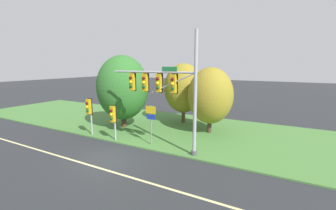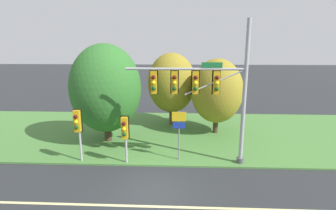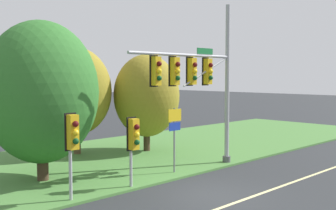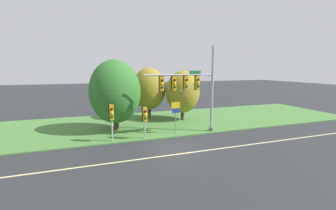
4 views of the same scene
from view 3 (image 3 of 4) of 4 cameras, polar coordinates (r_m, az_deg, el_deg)
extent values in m
plane|color=#282B2D|center=(16.45, 6.26, -11.94)|extent=(160.00, 160.00, 0.00)
cube|color=beige|center=(15.76, 9.73, -12.69)|extent=(36.00, 0.16, 0.01)
cube|color=#477A38|center=(22.41, -10.50, -7.53)|extent=(48.00, 11.50, 0.10)
cylinder|color=#9EA0A5|center=(21.43, 8.03, 2.79)|extent=(0.22, 0.22, 7.93)
cylinder|color=#4C4C51|center=(21.85, 7.93, -7.26)|extent=(0.40, 0.40, 0.30)
cylinder|color=#9EA0A5|center=(18.99, 2.15, 6.79)|extent=(6.43, 0.14, 0.14)
cylinder|color=#9EA0A5|center=(20.17, 5.27, 4.63)|extent=(3.24, 0.08, 1.47)
cube|color=gold|center=(20.24, 5.42, 4.54)|extent=(0.34, 0.28, 1.22)
cube|color=black|center=(20.34, 5.07, 4.54)|extent=(0.46, 0.04, 1.34)
sphere|color=#4C0C0C|center=(20.13, 5.82, 5.40)|extent=(0.22, 0.22, 0.22)
sphere|color=yellow|center=(20.12, 5.81, 4.54)|extent=(0.22, 0.22, 0.22)
sphere|color=#0C4219|center=(20.12, 5.81, 3.69)|extent=(0.22, 0.22, 0.22)
cube|color=gold|center=(19.39, 3.28, 4.58)|extent=(0.34, 0.28, 1.22)
cube|color=black|center=(19.49, 2.93, 4.57)|extent=(0.46, 0.04, 1.34)
sphere|color=#4C0C0C|center=(19.27, 3.68, 5.47)|extent=(0.22, 0.22, 0.22)
sphere|color=yellow|center=(19.27, 3.68, 4.58)|extent=(0.22, 0.22, 0.22)
sphere|color=#0C4219|center=(19.27, 3.67, 3.68)|extent=(0.22, 0.22, 0.22)
cube|color=gold|center=(18.57, 0.95, 4.60)|extent=(0.34, 0.28, 1.22)
cube|color=black|center=(18.68, 0.60, 4.60)|extent=(0.46, 0.04, 1.34)
sphere|color=#4C0C0C|center=(18.45, 1.35, 5.54)|extent=(0.22, 0.22, 0.22)
sphere|color=yellow|center=(18.44, 1.35, 4.61)|extent=(0.22, 0.22, 0.22)
sphere|color=#0C4219|center=(18.44, 1.35, 3.67)|extent=(0.22, 0.22, 0.22)
cube|color=gold|center=(17.78, -1.60, 4.63)|extent=(0.34, 0.28, 1.22)
cube|color=black|center=(17.90, -1.95, 4.62)|extent=(0.46, 0.04, 1.34)
sphere|color=#4C0C0C|center=(17.65, -1.20, 5.60)|extent=(0.22, 0.22, 0.22)
sphere|color=yellow|center=(17.65, -1.20, 4.63)|extent=(0.22, 0.22, 0.22)
sphere|color=#0C4219|center=(17.65, -1.20, 3.66)|extent=(0.22, 0.22, 0.22)
cube|color=#196B33|center=(20.02, 5.03, 7.27)|extent=(1.10, 0.04, 0.28)
cylinder|color=#9EA0A5|center=(16.84, -5.06, -6.52)|extent=(0.12, 0.12, 2.68)
cube|color=gold|center=(16.56, -4.64, -3.96)|extent=(0.34, 0.28, 1.22)
cube|color=black|center=(16.69, -4.99, -3.91)|extent=(0.46, 0.04, 1.34)
sphere|color=#4C0C0C|center=(16.39, -4.24, -2.99)|extent=(0.22, 0.22, 0.22)
sphere|color=yellow|center=(16.43, -4.24, -4.03)|extent=(0.22, 0.22, 0.22)
sphere|color=#0C4219|center=(16.47, -4.23, -5.06)|extent=(0.22, 0.22, 0.22)
cylinder|color=#9EA0A5|center=(15.37, -13.10, -7.02)|extent=(0.12, 0.12, 3.01)
cube|color=gold|center=(15.05, -12.76, -3.61)|extent=(0.34, 0.28, 1.22)
cube|color=black|center=(15.18, -13.08, -3.55)|extent=(0.46, 0.04, 1.34)
sphere|color=#4C0C0C|center=(14.86, -12.41, -2.53)|extent=(0.22, 0.22, 0.22)
sphere|color=yellow|center=(14.90, -12.39, -3.68)|extent=(0.22, 0.22, 0.22)
sphere|color=#0C4219|center=(14.94, -12.38, -4.82)|extent=(0.22, 0.22, 0.22)
cylinder|color=slate|center=(19.19, 0.86, -4.79)|extent=(0.08, 0.08, 2.95)
cube|color=gold|center=(19.02, 0.92, -1.38)|extent=(0.81, 0.03, 0.55)
cube|color=#193399|center=(19.08, 0.92, -2.93)|extent=(0.70, 0.03, 0.37)
cylinder|color=#423021|center=(18.59, -16.64, -6.09)|extent=(0.48, 0.48, 2.41)
ellipsoid|color=#2D6B28|center=(18.32, -16.80, 1.68)|extent=(4.77, 4.77, 5.96)
cylinder|color=brown|center=(24.26, -12.22, -3.61)|extent=(0.39, 0.39, 2.45)
ellipsoid|color=olive|center=(24.06, -12.30, 1.83)|extent=(3.92, 3.92, 4.90)
cylinder|color=#423021|center=(24.72, -2.90, -3.69)|extent=(0.38, 0.38, 2.18)
ellipsoid|color=olive|center=(24.52, -2.92, 1.29)|extent=(3.84, 3.84, 4.80)
camera|label=1|loc=(22.28, 45.63, 6.40)|focal=24.00mm
camera|label=2|loc=(13.78, 50.35, 11.66)|focal=28.00mm
camera|label=4|loc=(8.42, 85.61, 10.38)|focal=24.00mm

